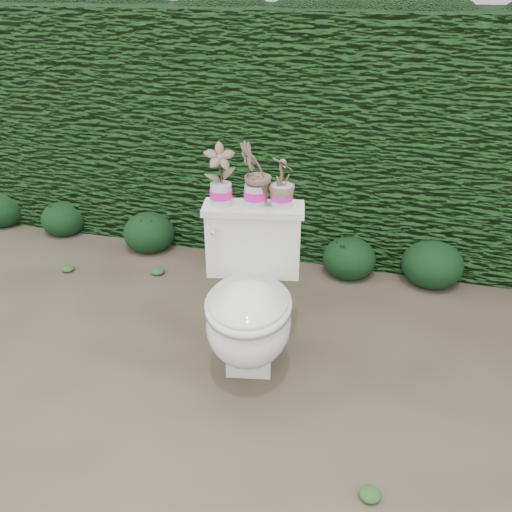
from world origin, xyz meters
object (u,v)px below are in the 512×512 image
(potted_plant_left, at_px, (221,177))
(potted_plant_center, at_px, (255,176))
(potted_plant_right, at_px, (282,184))
(toilet, at_px, (250,304))

(potted_plant_left, height_order, potted_plant_center, potted_plant_center)
(potted_plant_center, xyz_separation_m, potted_plant_right, (0.13, 0.03, -0.03))
(potted_plant_left, bearing_deg, potted_plant_center, -16.67)
(potted_plant_left, distance_m, potted_plant_right, 0.30)
(potted_plant_center, relative_size, potted_plant_right, 1.28)
(toilet, bearing_deg, potted_plant_left, 123.49)
(potted_plant_left, xyz_separation_m, potted_plant_right, (0.29, 0.06, -0.03))
(toilet, relative_size, potted_plant_left, 2.66)
(potted_plant_center, height_order, potted_plant_right, potted_plant_center)
(potted_plant_right, bearing_deg, potted_plant_left, 60.60)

